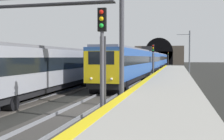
# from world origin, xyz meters

# --- Properties ---
(ground_plane) EXTENTS (320.00, 320.00, 0.00)m
(ground_plane) POSITION_xyz_m (0.00, 0.00, 0.00)
(ground_plane) COLOR black
(platform_right) EXTENTS (112.00, 4.40, 0.94)m
(platform_right) POSITION_xyz_m (0.00, -4.40, 0.47)
(platform_right) COLOR #9E9B93
(platform_right) RESTS_ON ground_plane
(platform_right_edge_strip) EXTENTS (112.00, 0.50, 0.01)m
(platform_right_edge_strip) POSITION_xyz_m (0.00, -2.45, 0.94)
(platform_right_edge_strip) COLOR yellow
(platform_right_edge_strip) RESTS_ON platform_right
(track_main_line) EXTENTS (160.00, 2.91, 0.21)m
(track_main_line) POSITION_xyz_m (0.00, 0.00, 0.04)
(track_main_line) COLOR #383533
(track_main_line) RESTS_ON ground_plane
(track_adjacent_line) EXTENTS (160.00, 3.11, 0.21)m
(track_adjacent_line) POSITION_xyz_m (0.00, 4.78, 0.04)
(track_adjacent_line) COLOR #423D38
(track_adjacent_line) RESTS_ON ground_plane
(train_main_approaching) EXTENTS (76.56, 3.26, 4.81)m
(train_main_approaching) POSITION_xyz_m (43.12, 0.00, 2.24)
(train_main_approaching) COLOR #264C99
(train_main_approaching) RESTS_ON ground_plane
(train_adjacent_platform) EXTENTS (39.23, 3.21, 3.73)m
(train_adjacent_platform) POSITION_xyz_m (15.00, 4.78, 2.12)
(train_adjacent_platform) COLOR gray
(train_adjacent_platform) RESTS_ON ground_plane
(railway_signal_near) EXTENTS (0.39, 0.38, 5.17)m
(railway_signal_near) POSITION_xyz_m (-2.38, -1.85, 3.13)
(railway_signal_near) COLOR #4C4C54
(railway_signal_near) RESTS_ON ground_plane
(railway_signal_mid) EXTENTS (0.39, 0.38, 4.72)m
(railway_signal_mid) POSITION_xyz_m (24.47, -1.85, 2.88)
(railway_signal_mid) COLOR #4C4C54
(railway_signal_mid) RESTS_ON ground_plane
(railway_signal_far) EXTENTS (0.39, 0.38, 4.89)m
(railway_signal_far) POSITION_xyz_m (86.19, -1.85, 2.98)
(railway_signal_far) COLOR #38383D
(railway_signal_far) RESTS_ON ground_plane
(overhead_signal_gantry) EXTENTS (0.70, 9.05, 6.99)m
(overhead_signal_gantry) POSITION_xyz_m (1.43, 2.39, 5.32)
(overhead_signal_gantry) COLOR #3F3F47
(overhead_signal_gantry) RESTS_ON ground_plane
(tunnel_portal) EXTENTS (2.91, 19.97, 11.18)m
(tunnel_portal) POSITION_xyz_m (102.78, 2.39, 3.84)
(tunnel_portal) COLOR #51473D
(tunnel_portal) RESTS_ON ground_plane
(catenary_mast_near) EXTENTS (0.22, 2.14, 7.20)m
(catenary_mast_near) POSITION_xyz_m (32.05, -6.96, 3.71)
(catenary_mast_near) COLOR #595B60
(catenary_mast_near) RESTS_ON ground_plane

